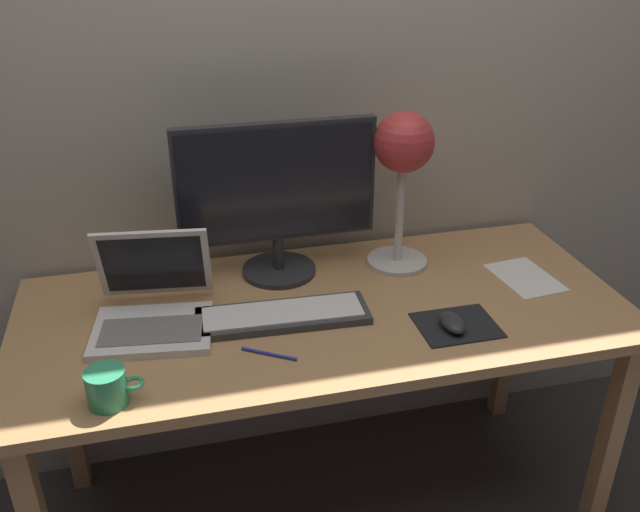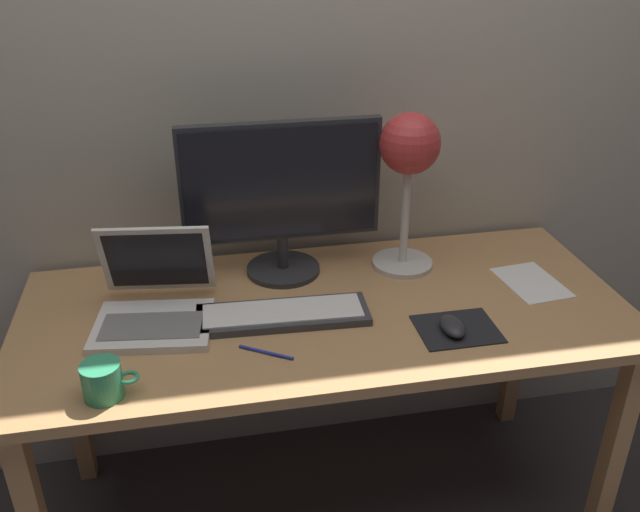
{
  "view_description": "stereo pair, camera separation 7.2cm",
  "coord_description": "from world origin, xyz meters",
  "px_view_note": "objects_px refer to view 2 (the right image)",
  "views": [
    {
      "loc": [
        -0.38,
        -1.48,
        1.69
      ],
      "look_at": [
        -0.02,
        -0.05,
        0.92
      ],
      "focal_mm": 38.05,
      "sensor_mm": 36.0,
      "label": 1
    },
    {
      "loc": [
        -0.31,
        -1.49,
        1.69
      ],
      "look_at": [
        -0.02,
        -0.05,
        0.92
      ],
      "focal_mm": 38.05,
      "sensor_mm": 36.0,
      "label": 2
    }
  ],
  "objects_px": {
    "keyboard_main": "(283,314)",
    "pen": "(266,352)",
    "coffee_mug": "(103,380)",
    "desk_lamp": "(409,157)",
    "laptop": "(155,294)",
    "monitor": "(281,192)",
    "mouse": "(452,326)"
  },
  "relations": [
    {
      "from": "monitor",
      "to": "pen",
      "type": "distance_m",
      "value": 0.47
    },
    {
      "from": "desk_lamp",
      "to": "laptop",
      "type": "bearing_deg",
      "value": -168.8
    },
    {
      "from": "mouse",
      "to": "pen",
      "type": "distance_m",
      "value": 0.46
    },
    {
      "from": "keyboard_main",
      "to": "laptop",
      "type": "relative_size",
      "value": 1.37
    },
    {
      "from": "keyboard_main",
      "to": "coffee_mug",
      "type": "height_order",
      "value": "coffee_mug"
    },
    {
      "from": "mouse",
      "to": "keyboard_main",
      "type": "bearing_deg",
      "value": 159.85
    },
    {
      "from": "laptop",
      "to": "desk_lamp",
      "type": "relative_size",
      "value": 0.71
    },
    {
      "from": "monitor",
      "to": "desk_lamp",
      "type": "relative_size",
      "value": 1.2
    },
    {
      "from": "keyboard_main",
      "to": "coffee_mug",
      "type": "relative_size",
      "value": 3.67
    },
    {
      "from": "keyboard_main",
      "to": "desk_lamp",
      "type": "relative_size",
      "value": 0.98
    },
    {
      "from": "monitor",
      "to": "coffee_mug",
      "type": "distance_m",
      "value": 0.7
    },
    {
      "from": "desk_lamp",
      "to": "coffee_mug",
      "type": "xyz_separation_m",
      "value": [
        -0.81,
        -0.45,
        -0.29
      ]
    },
    {
      "from": "monitor",
      "to": "keyboard_main",
      "type": "bearing_deg",
      "value": -98.6
    },
    {
      "from": "keyboard_main",
      "to": "pen",
      "type": "distance_m",
      "value": 0.16
    },
    {
      "from": "desk_lamp",
      "to": "pen",
      "type": "height_order",
      "value": "desk_lamp"
    },
    {
      "from": "desk_lamp",
      "to": "monitor",
      "type": "bearing_deg",
      "value": 175.09
    },
    {
      "from": "laptop",
      "to": "monitor",
      "type": "bearing_deg",
      "value": 25.53
    },
    {
      "from": "monitor",
      "to": "coffee_mug",
      "type": "relative_size",
      "value": 4.52
    },
    {
      "from": "coffee_mug",
      "to": "monitor",
      "type": "bearing_deg",
      "value": 46.24
    },
    {
      "from": "keyboard_main",
      "to": "mouse",
      "type": "distance_m",
      "value": 0.43
    },
    {
      "from": "laptop",
      "to": "pen",
      "type": "distance_m",
      "value": 0.34
    },
    {
      "from": "monitor",
      "to": "pen",
      "type": "bearing_deg",
      "value": -104.15
    },
    {
      "from": "keyboard_main",
      "to": "laptop",
      "type": "xyz_separation_m",
      "value": [
        -0.32,
        0.08,
        0.05
      ]
    },
    {
      "from": "keyboard_main",
      "to": "mouse",
      "type": "bearing_deg",
      "value": -20.15
    },
    {
      "from": "desk_lamp",
      "to": "coffee_mug",
      "type": "distance_m",
      "value": 0.97
    },
    {
      "from": "desk_lamp",
      "to": "mouse",
      "type": "relative_size",
      "value": 4.76
    },
    {
      "from": "laptop",
      "to": "mouse",
      "type": "xyz_separation_m",
      "value": [
        0.72,
        -0.23,
        -0.04
      ]
    },
    {
      "from": "monitor",
      "to": "coffee_mug",
      "type": "bearing_deg",
      "value": -133.76
    },
    {
      "from": "mouse",
      "to": "pen",
      "type": "height_order",
      "value": "mouse"
    },
    {
      "from": "mouse",
      "to": "monitor",
      "type": "bearing_deg",
      "value": 132.68
    },
    {
      "from": "keyboard_main",
      "to": "coffee_mug",
      "type": "xyz_separation_m",
      "value": [
        -0.42,
        -0.23,
        0.03
      ]
    },
    {
      "from": "coffee_mug",
      "to": "desk_lamp",
      "type": "bearing_deg",
      "value": 29.08
    }
  ]
}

